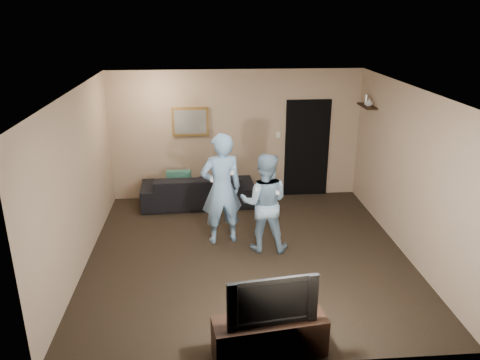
{
  "coord_description": "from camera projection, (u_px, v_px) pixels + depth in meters",
  "views": [
    {
      "loc": [
        -0.64,
        -6.58,
        3.68
      ],
      "look_at": [
        -0.1,
        0.3,
        1.15
      ],
      "focal_mm": 35.0,
      "sensor_mm": 36.0,
      "label": 1
    }
  ],
  "objects": [
    {
      "name": "wii_player_left",
      "position": [
        221.0,
        189.0,
        7.58
      ],
      "size": [
        0.76,
        0.58,
        1.87
      ],
      "color": "#7DABD9",
      "rests_on": "ground"
    },
    {
      "name": "wall_left",
      "position": [
        78.0,
        182.0,
        6.84
      ],
      "size": [
        0.04,
        5.0,
        2.6
      ],
      "primitive_type": "cube",
      "color": "tan",
      "rests_on": "ground"
    },
    {
      "name": "ceiling",
      "position": [
        248.0,
        91.0,
        6.58
      ],
      "size": [
        5.0,
        5.0,
        0.04
      ],
      "primitive_type": "cube",
      "color": "silver",
      "rests_on": "wall_back"
    },
    {
      "name": "television",
      "position": [
        270.0,
        297.0,
        5.03
      ],
      "size": [
        1.0,
        0.26,
        0.57
      ],
      "primitive_type": "imported",
      "rotation": [
        0.0,
        0.0,
        0.13
      ],
      "color": "black",
      "rests_on": "tv_console"
    },
    {
      "name": "wall_shelf",
      "position": [
        367.0,
        106.0,
        8.65
      ],
      "size": [
        0.2,
        0.6,
        0.03
      ],
      "primitive_type": "cube",
      "color": "black",
      "rests_on": "wall_right"
    },
    {
      "name": "light_switch",
      "position": [
        278.0,
        135.0,
        9.41
      ],
      "size": [
        0.08,
        0.02,
        0.12
      ],
      "primitive_type": "cube",
      "color": "silver",
      "rests_on": "wall_back"
    },
    {
      "name": "painting_frame",
      "position": [
        190.0,
        122.0,
        9.18
      ],
      "size": [
        0.72,
        0.05,
        0.57
      ],
      "primitive_type": "cube",
      "color": "olive",
      "rests_on": "wall_back"
    },
    {
      "name": "wall_right",
      "position": [
        409.0,
        173.0,
        7.22
      ],
      "size": [
        0.04,
        5.0,
        2.6
      ],
      "primitive_type": "cube",
      "color": "tan",
      "rests_on": "ground"
    },
    {
      "name": "painting_canvas",
      "position": [
        190.0,
        122.0,
        9.15
      ],
      "size": [
        0.62,
        0.01,
        0.47
      ],
      "primitive_type": "cube",
      "color": "slate",
      "rests_on": "painting_frame"
    },
    {
      "name": "tv_console",
      "position": [
        269.0,
        336.0,
        5.21
      ],
      "size": [
        1.3,
        0.57,
        0.45
      ],
      "primitive_type": "cube",
      "rotation": [
        0.0,
        0.0,
        0.13
      ],
      "color": "black",
      "rests_on": "ground"
    },
    {
      "name": "doorway",
      "position": [
        307.0,
        148.0,
        9.55
      ],
      "size": [
        0.9,
        0.06,
        2.0
      ],
      "primitive_type": "cube",
      "color": "black",
      "rests_on": "ground"
    },
    {
      "name": "shelf_figurine",
      "position": [
        366.0,
        100.0,
        8.69
      ],
      "size": [
        0.06,
        0.06,
        0.18
      ],
      "primitive_type": "cylinder",
      "color": "silver",
      "rests_on": "wall_shelf"
    },
    {
      "name": "sofa",
      "position": [
        198.0,
        189.0,
        9.27
      ],
      "size": [
        2.23,
        0.95,
        0.64
      ],
      "primitive_type": "imported",
      "rotation": [
        0.0,
        0.0,
        3.18
      ],
      "color": "black",
      "rests_on": "ground"
    },
    {
      "name": "wii_player_right",
      "position": [
        264.0,
        203.0,
        7.38
      ],
      "size": [
        0.87,
        0.73,
        1.61
      ],
      "color": "#82A3BD",
      "rests_on": "ground"
    },
    {
      "name": "ground",
      "position": [
        247.0,
        254.0,
        7.48
      ],
      "size": [
        5.0,
        5.0,
        0.0
      ],
      "primitive_type": "plane",
      "color": "black",
      "rests_on": "ground"
    },
    {
      "name": "throw_pillow",
      "position": [
        179.0,
        182.0,
        9.19
      ],
      "size": [
        0.48,
        0.17,
        0.47
      ],
      "primitive_type": "cube",
      "rotation": [
        0.0,
        0.0,
        -0.03
      ],
      "color": "#1C5446",
      "rests_on": "sofa"
    },
    {
      "name": "shelf_vase",
      "position": [
        369.0,
        102.0,
        8.55
      ],
      "size": [
        0.18,
        0.18,
        0.14
      ],
      "primitive_type": "imported",
      "rotation": [
        0.0,
        0.0,
        0.33
      ],
      "color": "silver",
      "rests_on": "wall_shelf"
    },
    {
      "name": "wall_back",
      "position": [
        236.0,
        135.0,
        9.37
      ],
      "size": [
        5.0,
        0.04,
        2.6
      ],
      "primitive_type": "cube",
      "color": "tan",
      "rests_on": "ground"
    },
    {
      "name": "wall_front",
      "position": [
        272.0,
        261.0,
        4.69
      ],
      "size": [
        5.0,
        0.04,
        2.6
      ],
      "primitive_type": "cube",
      "color": "tan",
      "rests_on": "ground"
    }
  ]
}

